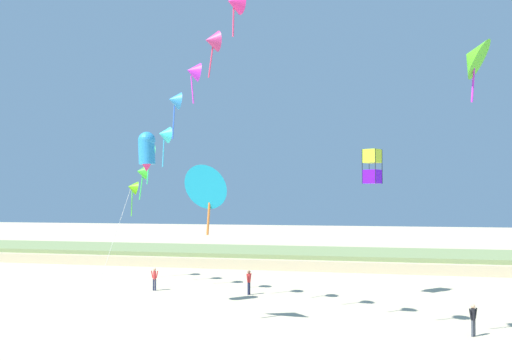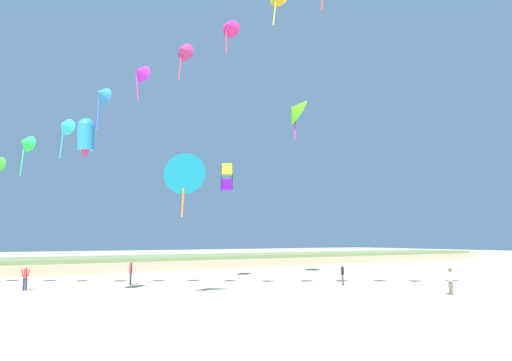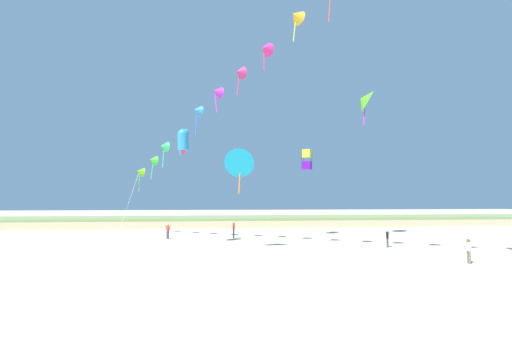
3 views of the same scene
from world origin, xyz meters
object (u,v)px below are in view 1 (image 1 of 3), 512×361
(person_near_right, at_px, (155,277))
(large_kite_outer_drift, at_px, (473,57))
(person_far_left, at_px, (249,281))
(large_kite_mid_trail, at_px, (147,150))
(large_kite_high_solo, at_px, (209,184))
(person_mid_center, at_px, (473,318))
(large_kite_low_lead, at_px, (372,166))

(person_near_right, xyz_separation_m, large_kite_outer_drift, (21.02, -1.48, 14.01))
(person_far_left, xyz_separation_m, large_kite_mid_trail, (-4.76, -5.95, 8.36))
(large_kite_high_solo, bearing_deg, person_mid_center, 2.83)
(person_mid_center, xyz_separation_m, large_kite_outer_drift, (1.26, 7.11, 14.06))
(large_kite_outer_drift, bearing_deg, large_kite_high_solo, -151.08)
(person_mid_center, height_order, person_far_left, person_far_left)
(person_far_left, bearing_deg, large_kite_low_lead, 3.54)
(large_kite_low_lead, height_order, large_kite_outer_drift, large_kite_outer_drift)
(large_kite_high_solo, bearing_deg, person_far_left, 90.81)
(person_far_left, xyz_separation_m, large_kite_outer_drift, (14.13, -1.34, 13.98))
(person_mid_center, height_order, large_kite_high_solo, large_kite_high_solo)
(person_near_right, relative_size, person_mid_center, 1.05)
(large_kite_mid_trail, bearing_deg, large_kite_low_lead, 26.57)
(person_mid_center, relative_size, large_kite_outer_drift, 0.37)
(person_near_right, distance_m, person_mid_center, 21.55)
(large_kite_mid_trail, height_order, large_kite_high_solo, large_kite_mid_trail)
(person_far_left, height_order, large_kite_outer_drift, large_kite_outer_drift)
(person_near_right, bearing_deg, large_kite_mid_trail, -70.74)
(large_kite_high_solo, xyz_separation_m, large_kite_outer_drift, (14.00, 7.74, 7.76))
(person_far_left, relative_size, large_kite_low_lead, 0.73)
(large_kite_low_lead, xyz_separation_m, large_kite_outer_drift, (5.97, -1.85, 6.37))
(large_kite_low_lead, bearing_deg, large_kite_mid_trail, -153.43)
(person_near_right, height_order, person_mid_center, person_near_right)
(person_mid_center, bearing_deg, large_kite_low_lead, 117.76)
(person_near_right, distance_m, large_kite_outer_drift, 25.30)
(person_mid_center, distance_m, person_far_left, 15.40)
(person_far_left, bearing_deg, person_near_right, 178.85)
(person_far_left, bearing_deg, large_kite_mid_trail, -128.62)
(person_far_left, bearing_deg, person_mid_center, -33.27)
(person_far_left, distance_m, large_kite_low_lead, 11.17)
(person_far_left, height_order, large_kite_low_lead, large_kite_low_lead)
(person_far_left, xyz_separation_m, large_kite_high_solo, (0.13, -9.08, 6.22))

